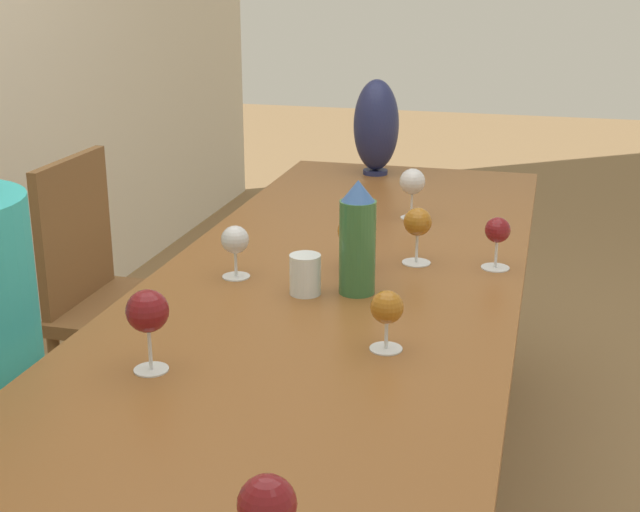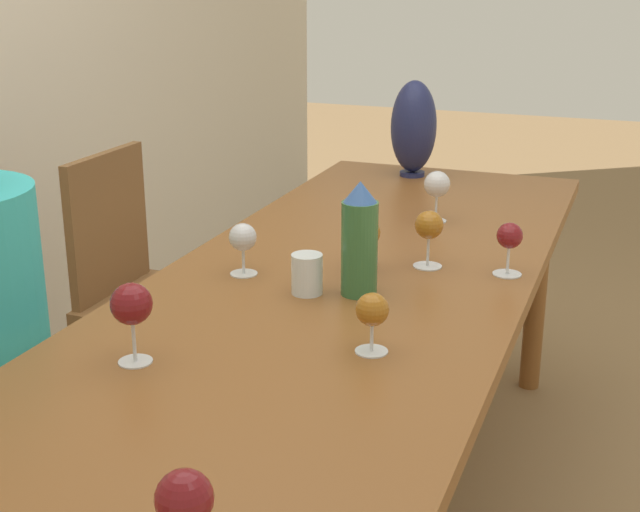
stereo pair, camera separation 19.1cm
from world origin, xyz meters
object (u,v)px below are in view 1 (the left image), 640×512
wine_glass_0 (235,241)px  chair_far (118,292)px  wine_glass_2 (267,507)px  wine_glass_6 (354,232)px  wine_glass_3 (497,232)px  wine_glass_7 (412,183)px  vase (376,126)px  wine_glass_5 (148,313)px  water_bottle (357,239)px  water_tumbler (305,274)px  wine_glass_4 (418,224)px  wine_glass_1 (387,309)px

wine_glass_0 → chair_far: chair_far is taller
wine_glass_2 → wine_glass_6: size_ratio=1.07×
wine_glass_3 → wine_glass_7: wine_glass_7 is taller
wine_glass_3 → wine_glass_6: 0.34m
wine_glass_0 → wine_glass_7: 0.68m
vase → wine_glass_0: vase is taller
wine_glass_5 → water_bottle: bearing=-29.7°
water_tumbler → wine_glass_4: bearing=-37.4°
vase → wine_glass_2: (-2.12, -0.29, -0.06)m
vase → wine_glass_0: (-1.11, 0.11, -0.08)m
water_bottle → vase: bearing=9.2°
wine_glass_1 → wine_glass_3: bearing=-17.6°
wine_glass_5 → wine_glass_6: size_ratio=1.15×
wine_glass_2 → wine_glass_3: size_ratio=1.13×
water_tumbler → wine_glass_0: size_ratio=0.73×
wine_glass_0 → wine_glass_4: (0.21, -0.39, 0.01)m
chair_far → wine_glass_2: bearing=-146.8°
wine_glass_1 → wine_glass_5: (-0.20, 0.39, 0.03)m
water_bottle → chair_far: 1.06m
wine_glass_1 → wine_glass_7: bearing=6.1°
wine_glass_2 → wine_glass_6: bearing=7.5°
wine_glass_4 → wine_glass_2: bearing=-179.5°
water_tumbler → wine_glass_4: (0.27, -0.21, 0.05)m
wine_glass_7 → water_tumbler: bearing=168.8°
water_tumbler → wine_glass_3: wine_glass_3 is taller
wine_glass_3 → chair_far: bearing=77.6°
wine_glass_2 → water_tumbler: bearing=12.9°
wine_glass_3 → wine_glass_6: wine_glass_6 is taller
water_bottle → wine_glass_2: bearing=-173.7°
water_tumbler → wine_glass_1: 0.34m
chair_far → water_tumbler: bearing=-125.4°
vase → wine_glass_6: size_ratio=2.41×
water_tumbler → wine_glass_7: size_ratio=0.62×
wine_glass_5 → wine_glass_6: bearing=-20.2°
wine_glass_1 → chair_far: chair_far is taller
vase → wine_glass_7: bearing=-158.1°
water_tumbler → wine_glass_2: wine_glass_2 is taller
vase → chair_far: vase is taller
wine_glass_4 → chair_far: chair_far is taller
water_tumbler → chair_far: bearing=54.6°
wine_glass_7 → wine_glass_4: bearing=-169.1°
vase → wine_glass_2: size_ratio=2.27×
water_tumbler → wine_glass_5: (-0.44, 0.17, 0.07)m
wine_glass_0 → chair_far: size_ratio=0.14×
wine_glass_5 → wine_glass_7: (1.10, -0.30, -0.01)m
vase → wine_glass_4: bearing=-162.7°
wine_glass_0 → wine_glass_4: bearing=-62.3°
vase → chair_far: 1.03m
wine_glass_0 → wine_glass_7: (0.60, -0.32, 0.02)m
chair_far → wine_glass_5: bearing=-149.3°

